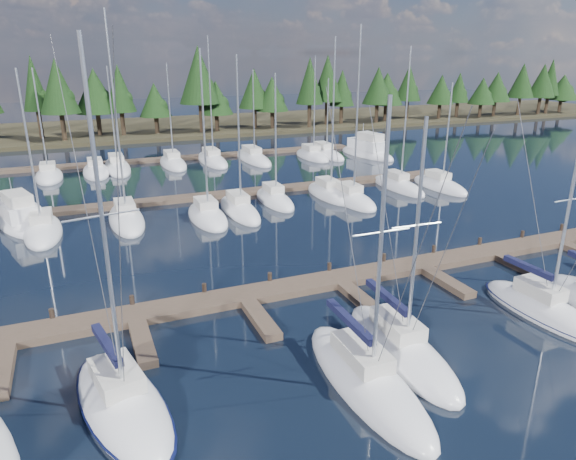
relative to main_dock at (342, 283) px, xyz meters
name	(u,v)px	position (x,y,z in m)	size (l,w,h in m)	color
ground	(268,225)	(0.00, 12.64, -0.20)	(260.00, 260.00, 0.00)	black
far_shore	(155,128)	(0.00, 72.64, 0.10)	(220.00, 30.00, 0.60)	#332D1C
main_dock	(342,283)	(0.00, 0.00, 0.00)	(44.00, 6.13, 0.90)	brown
back_docks	(209,173)	(0.00, 32.23, 0.00)	(50.00, 21.80, 0.40)	brown
front_sailboat_1	(122,403)	(-13.34, -6.69, 0.09)	(4.62, 8.83, 14.79)	silver
front_sailboat_2	(366,379)	(-3.67, -9.01, 0.08)	(2.81, 9.46, 12.80)	silver
front_sailboat_3	(400,348)	(-0.92, -7.53, 0.07)	(3.07, 8.96, 11.80)	silver
front_sailboat_4	(543,310)	(8.31, -7.26, 0.08)	(2.72, 8.10, 11.86)	silver
back_sailboat_rows	(221,180)	(0.27, 28.14, 0.06)	(45.58, 32.94, 17.24)	silver
motor_yacht_left	(19,219)	(-18.79, 20.37, 0.30)	(5.81, 9.71, 4.61)	silver
motor_yacht_right	(367,151)	(23.02, 35.67, 0.35)	(4.88, 10.72, 5.18)	silver
tree_line	(148,92)	(-1.92, 62.86, 7.15)	(185.17, 11.03, 13.95)	black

